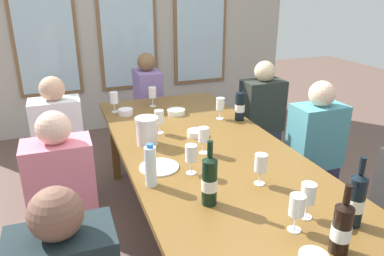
# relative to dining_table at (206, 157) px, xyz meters

# --- Properties ---
(ground_plane) EXTENTS (12.00, 12.00, 0.00)m
(ground_plane) POSITION_rel_dining_table_xyz_m (0.00, 0.00, -0.68)
(ground_plane) COLOR brown
(back_wall_with_windows) EXTENTS (4.27, 0.10, 2.90)m
(back_wall_with_windows) POSITION_rel_dining_table_xyz_m (0.00, 2.61, 0.77)
(back_wall_with_windows) COLOR #B8B0A4
(back_wall_with_windows) RESTS_ON ground
(dining_table) EXTENTS (1.07, 2.57, 0.74)m
(dining_table) POSITION_rel_dining_table_xyz_m (0.00, 0.00, 0.00)
(dining_table) COLOR brown
(dining_table) RESTS_ON ground
(white_plate_0) EXTENTS (0.23, 0.23, 0.01)m
(white_plate_0) POSITION_rel_dining_table_xyz_m (-0.36, -0.15, 0.07)
(white_plate_0) COLOR white
(white_plate_0) RESTS_ON dining_table
(metal_pitcher) EXTENTS (0.16, 0.16, 0.19)m
(metal_pitcher) POSITION_rel_dining_table_xyz_m (-0.34, 0.21, 0.16)
(metal_pitcher) COLOR silver
(metal_pitcher) RESTS_ON dining_table
(wine_bottle_0) EXTENTS (0.08, 0.08, 0.32)m
(wine_bottle_0) POSITION_rel_dining_table_xyz_m (0.46, 0.44, 0.19)
(wine_bottle_0) COLOR black
(wine_bottle_0) RESTS_ON dining_table
(wine_bottle_1) EXTENTS (0.08, 0.08, 0.30)m
(wine_bottle_1) POSITION_rel_dining_table_xyz_m (0.12, -1.11, 0.18)
(wine_bottle_1) COLOR black
(wine_bottle_1) RESTS_ON dining_table
(wine_bottle_2) EXTENTS (0.08, 0.08, 0.33)m
(wine_bottle_2) POSITION_rel_dining_table_xyz_m (-0.23, -0.61, 0.19)
(wine_bottle_2) COLOR black
(wine_bottle_2) RESTS_ON dining_table
(wine_bottle_3) EXTENTS (0.08, 0.08, 0.33)m
(wine_bottle_3) POSITION_rel_dining_table_xyz_m (0.31, -0.98, 0.19)
(wine_bottle_3) COLOR black
(wine_bottle_3) RESTS_ON dining_table
(tasting_bowl_1) EXTENTS (0.13, 0.13, 0.04)m
(tasting_bowl_1) POSITION_rel_dining_table_xyz_m (0.02, 0.24, 0.08)
(tasting_bowl_1) COLOR white
(tasting_bowl_1) RESTS_ON dining_table
(tasting_bowl_2) EXTENTS (0.15, 0.15, 0.04)m
(tasting_bowl_2) POSITION_rel_dining_table_xyz_m (0.03, 0.74, 0.08)
(tasting_bowl_2) COLOR white
(tasting_bowl_2) RESTS_ON dining_table
(tasting_bowl_3) EXTENTS (0.12, 0.12, 0.05)m
(tasting_bowl_3) POSITION_rel_dining_table_xyz_m (-0.37, 0.87, 0.09)
(tasting_bowl_3) COLOR white
(tasting_bowl_3) RESTS_ON dining_table
(water_bottle) EXTENTS (0.06, 0.06, 0.24)m
(water_bottle) POSITION_rel_dining_table_xyz_m (-0.45, -0.34, 0.17)
(water_bottle) COLOR white
(water_bottle) RESTS_ON dining_table
(wine_glass_0) EXTENTS (0.07, 0.07, 0.17)m
(wine_glass_0) POSITION_rel_dining_table_xyz_m (-0.10, 1.02, 0.18)
(wine_glass_0) COLOR white
(wine_glass_0) RESTS_ON dining_table
(wine_glass_1) EXTENTS (0.07, 0.07, 0.17)m
(wine_glass_1) POSITION_rel_dining_table_xyz_m (0.15, -0.87, 0.18)
(wine_glass_1) COLOR white
(wine_glass_1) RESTS_ON dining_table
(wine_glass_2) EXTENTS (0.07, 0.07, 0.17)m
(wine_glass_2) POSITION_rel_dining_table_xyz_m (0.33, 0.51, 0.18)
(wine_glass_2) COLOR white
(wine_glass_2) RESTS_ON dining_table
(wine_glass_3) EXTENTS (0.07, 0.07, 0.17)m
(wine_glass_3) POSITION_rel_dining_table_xyz_m (-0.21, 0.37, 0.18)
(wine_glass_3) COLOR white
(wine_glass_3) RESTS_ON dining_table
(wine_glass_4) EXTENTS (0.07, 0.07, 0.17)m
(wine_glass_4) POSITION_rel_dining_table_xyz_m (0.10, -0.52, 0.18)
(wine_glass_4) COLOR white
(wine_glass_4) RESTS_ON dining_table
(wine_glass_5) EXTENTS (0.07, 0.07, 0.17)m
(wine_glass_5) POSITION_rel_dining_table_xyz_m (-0.04, -0.05, 0.18)
(wine_glass_5) COLOR white
(wine_glass_5) RESTS_ON dining_table
(wine_glass_6) EXTENTS (0.07, 0.07, 0.17)m
(wine_glass_6) POSITION_rel_dining_table_xyz_m (-0.21, -0.28, 0.18)
(wine_glass_6) COLOR white
(wine_glass_6) RESTS_ON dining_table
(wine_glass_7) EXTENTS (0.07, 0.07, 0.17)m
(wine_glass_7) POSITION_rel_dining_table_xyz_m (0.04, -0.93, 0.18)
(wine_glass_7) COLOR white
(wine_glass_7) RESTS_ON dining_table
(wine_glass_8) EXTENTS (0.07, 0.07, 0.17)m
(wine_glass_8) POSITION_rel_dining_table_xyz_m (-0.44, 0.97, 0.18)
(wine_glass_8) COLOR white
(wine_glass_8) RESTS_ON dining_table
(seated_person_0) EXTENTS (0.38, 0.24, 1.11)m
(seated_person_0) POSITION_rel_dining_table_xyz_m (-0.91, 0.86, -0.15)
(seated_person_0) COLOR #232E3E
(seated_person_0) RESTS_ON ground
(seated_person_1) EXTENTS (0.38, 0.24, 1.11)m
(seated_person_1) POSITION_rel_dining_table_xyz_m (0.91, 0.85, -0.15)
(seated_person_1) COLOR #26313F
(seated_person_1) RESTS_ON ground
(seated_person_2) EXTENTS (0.38, 0.24, 1.11)m
(seated_person_2) POSITION_rel_dining_table_xyz_m (-0.91, -0.02, -0.15)
(seated_person_2) COLOR #2B2241
(seated_person_2) RESTS_ON ground
(seated_person_3) EXTENTS (0.38, 0.24, 1.11)m
(seated_person_3) POSITION_rel_dining_table_xyz_m (0.91, 0.05, -0.15)
(seated_person_3) COLOR #282540
(seated_person_3) RESTS_ON ground
(seated_person_6) EXTENTS (0.24, 0.38, 1.11)m
(seated_person_6) POSITION_rel_dining_table_xyz_m (0.00, 1.63, -0.15)
(seated_person_6) COLOR #32362E
(seated_person_6) RESTS_ON ground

